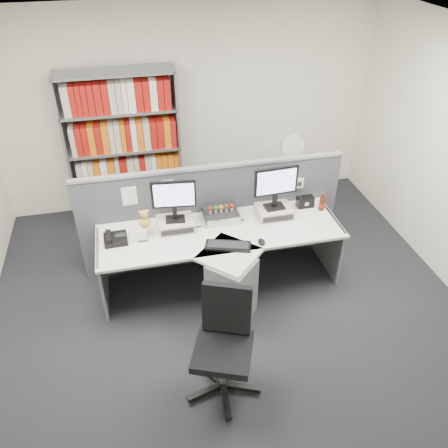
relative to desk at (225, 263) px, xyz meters
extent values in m
plane|color=#26272D|center=(0.00, -0.60, -0.46)|extent=(5.50, 5.50, 0.00)
cube|color=white|center=(0.00, 2.15, 0.89)|extent=(5.00, 0.04, 2.70)
cube|color=white|center=(0.00, -0.60, 2.24)|extent=(5.00, 5.50, 0.04)
cube|color=#494B53|center=(0.00, 0.65, 0.17)|extent=(3.00, 0.05, 1.25)
cube|color=#A0A0A6|center=(0.00, 0.65, 0.80)|extent=(3.00, 0.07, 0.03)
cube|color=white|center=(0.95, 0.62, 0.49)|extent=(0.22, 0.04, 0.12)
cube|color=white|center=(-0.90, 0.63, 0.59)|extent=(0.16, 0.00, 0.22)
cube|color=white|center=(-0.50, 0.63, 0.59)|extent=(0.16, 0.00, 0.22)
cube|color=white|center=(0.70, 0.63, 0.59)|extent=(0.16, 0.00, 0.22)
cube|color=silver|center=(0.00, 0.22, 0.25)|extent=(2.60, 0.80, 0.03)
cube|color=silver|center=(0.00, -0.18, 0.25)|extent=(0.74, 0.74, 0.03)
cube|color=gray|center=(0.00, -0.30, -0.11)|extent=(0.57, 0.57, 0.69)
cube|color=gray|center=(-1.28, 0.22, -0.10)|extent=(0.03, 0.70, 0.72)
cube|color=gray|center=(1.28, 0.22, -0.10)|extent=(0.03, 0.70, 0.72)
cube|color=gray|center=(0.00, 0.58, -0.11)|extent=(2.50, 0.02, 0.45)
cube|color=#BCB09C|center=(-0.46, 0.38, 0.31)|extent=(0.38, 0.30, 0.10)
cube|color=black|center=(-0.46, 0.23, 0.31)|extent=(0.34, 0.01, 0.06)
cube|color=#BCB09C|center=(0.64, 0.38, 0.31)|extent=(0.38, 0.30, 0.10)
cube|color=black|center=(0.64, 0.23, 0.31)|extent=(0.34, 0.01, 0.06)
cube|color=black|center=(-0.46, 0.38, 0.37)|extent=(0.22, 0.17, 0.02)
cube|color=black|center=(-0.46, 0.38, 0.46)|extent=(0.05, 0.03, 0.17)
cube|color=black|center=(-0.46, 0.38, 0.68)|extent=(0.46, 0.09, 0.30)
cube|color=#BABFF7|center=(-0.45, 0.37, 0.68)|extent=(0.41, 0.05, 0.26)
cube|color=black|center=(0.64, 0.38, 0.37)|extent=(0.22, 0.17, 0.02)
cube|color=black|center=(0.64, 0.38, 0.46)|extent=(0.05, 0.03, 0.17)
cube|color=black|center=(0.64, 0.38, 0.70)|extent=(0.48, 0.06, 0.32)
cube|color=#BABFF7|center=(0.64, 0.36, 0.70)|extent=(0.43, 0.03, 0.27)
cube|color=black|center=(0.05, 0.45, 0.31)|extent=(0.36, 0.32, 0.10)
cube|color=silver|center=(0.05, 0.29, 0.31)|extent=(0.36, 0.01, 0.09)
cylinder|color=#BCB09C|center=(-0.07, 0.43, 0.38)|extent=(0.03, 0.03, 0.03)
sphere|color=#A5140F|center=(-0.07, 0.43, 0.42)|extent=(0.05, 0.05, 0.05)
cylinder|color=#BCB09C|center=(-0.01, 0.43, 0.38)|extent=(0.03, 0.03, 0.03)
sphere|color=#19721E|center=(-0.01, 0.43, 0.42)|extent=(0.05, 0.05, 0.05)
cylinder|color=#BCB09C|center=(0.05, 0.43, 0.38)|extent=(0.03, 0.03, 0.03)
sphere|color=orange|center=(0.05, 0.43, 0.42)|extent=(0.05, 0.05, 0.05)
cylinder|color=#BCB09C|center=(0.11, 0.43, 0.38)|extent=(0.03, 0.03, 0.03)
sphere|color=#593319|center=(0.11, 0.43, 0.42)|extent=(0.05, 0.05, 0.05)
cylinder|color=#BCB09C|center=(0.17, 0.43, 0.38)|extent=(0.03, 0.03, 0.03)
sphere|color=#A5140F|center=(0.17, 0.43, 0.42)|extent=(0.05, 0.05, 0.05)
cube|color=black|center=(0.01, -0.07, 0.28)|extent=(0.49, 0.30, 0.03)
cube|color=black|center=(0.01, -0.07, 0.29)|extent=(0.43, 0.24, 0.01)
ellipsoid|color=black|center=(0.36, -0.09, 0.28)|extent=(0.07, 0.11, 0.04)
cube|color=black|center=(-1.09, 0.27, 0.30)|extent=(0.24, 0.22, 0.06)
cube|color=black|center=(-1.16, 0.27, 0.35)|extent=(0.06, 0.19, 0.04)
cube|color=black|center=(-1.04, 0.27, 0.33)|extent=(0.11, 0.07, 0.01)
cube|color=black|center=(-0.82, 0.24, 0.27)|extent=(0.09, 0.06, 0.02)
cube|color=white|center=(-0.82, 0.22, 0.33)|extent=(0.08, 0.03, 0.09)
cube|color=white|center=(-0.82, 0.25, 0.33)|extent=(0.08, 0.03, 0.09)
sphere|color=gold|center=(-0.78, 0.32, 0.42)|extent=(0.12, 0.12, 0.12)
sphere|color=gold|center=(-0.78, 0.32, 0.53)|extent=(0.08, 0.08, 0.08)
sphere|color=gold|center=(-0.81, 0.32, 0.56)|extent=(0.03, 0.03, 0.03)
sphere|color=gold|center=(-0.74, 0.32, 0.56)|extent=(0.03, 0.03, 0.03)
cube|color=black|center=(1.05, 0.48, 0.33)|extent=(0.19, 0.11, 0.13)
cylinder|color=#3F190A|center=(1.20, 0.37, 0.34)|extent=(0.06, 0.06, 0.16)
cylinder|color=#A5140F|center=(1.20, 0.37, 0.33)|extent=(0.07, 0.07, 0.04)
cylinder|color=#3F190A|center=(1.20, 0.37, 0.45)|extent=(0.02, 0.02, 0.04)
cylinder|color=#A5140F|center=(1.20, 0.37, 0.47)|extent=(0.03, 0.03, 0.01)
cube|color=gray|center=(-1.59, 1.85, 0.54)|extent=(0.03, 0.40, 2.00)
cube|color=gray|center=(-0.21, 1.85, 0.54)|extent=(0.03, 0.40, 2.00)
cube|color=gray|center=(-0.90, 2.04, 0.54)|extent=(1.40, 0.02, 2.00)
cube|color=gray|center=(-0.90, 1.85, -0.44)|extent=(1.38, 0.40, 0.03)
cube|color=gray|center=(-0.90, 1.85, 0.06)|extent=(1.38, 0.40, 0.03)
cube|color=gray|center=(-0.90, 1.85, 0.56)|extent=(1.38, 0.40, 0.03)
cube|color=gray|center=(-0.90, 1.85, 1.06)|extent=(1.38, 0.40, 0.03)
cube|color=gray|center=(-0.90, 1.85, 1.52)|extent=(1.38, 0.40, 0.03)
cube|color=#A5140F|center=(-0.90, 1.82, -0.24)|extent=(1.24, 0.28, 0.36)
cube|color=orange|center=(-0.90, 1.82, 0.26)|extent=(1.24, 0.28, 0.36)
cube|color=#BCB09C|center=(-0.90, 1.82, 0.76)|extent=(1.24, 0.28, 0.36)
cube|color=white|center=(-0.90, 1.82, 1.26)|extent=(1.24, 0.28, 0.36)
cube|color=gray|center=(1.20, 1.40, -0.11)|extent=(0.45, 0.60, 0.70)
cube|color=black|center=(1.20, 1.10, 0.06)|extent=(0.40, 0.02, 0.28)
cube|color=black|center=(1.20, 1.10, -0.26)|extent=(0.40, 0.02, 0.28)
cylinder|color=white|center=(1.20, 1.40, 0.26)|extent=(0.18, 0.18, 0.03)
cylinder|color=white|center=(1.20, 1.40, 0.36)|extent=(0.03, 0.03, 0.18)
cylinder|color=white|center=(1.20, 1.39, 0.60)|extent=(0.30, 0.08, 0.29)
cylinder|color=silver|center=(1.20, 1.41, 0.60)|extent=(0.30, 0.07, 0.29)
cylinder|color=silver|center=(-0.29, -1.17, -0.20)|extent=(0.05, 0.05, 0.42)
cube|color=black|center=(-0.29, -1.17, 0.03)|extent=(0.62, 0.62, 0.07)
cube|color=black|center=(-0.21, -0.96, 0.32)|extent=(0.43, 0.26, 0.48)
cube|color=black|center=(-0.11, -1.24, -0.41)|extent=(0.31, 0.16, 0.04)
cylinder|color=black|center=(0.00, -1.28, -0.42)|extent=(0.05, 0.05, 0.03)
cube|color=black|center=(-0.17, -1.02, -0.41)|extent=(0.24, 0.27, 0.04)
cylinder|color=black|center=(-0.09, -0.93, -0.42)|extent=(0.05, 0.05, 0.03)
cube|color=black|center=(-0.39, -1.01, -0.41)|extent=(0.21, 0.29, 0.04)
cylinder|color=black|center=(-0.45, -0.90, -0.42)|extent=(0.05, 0.05, 0.03)
cube|color=black|center=(-0.47, -1.21, -0.41)|extent=(0.32, 0.13, 0.04)
cylinder|color=black|center=(-0.59, -1.24, -0.42)|extent=(0.05, 0.05, 0.03)
cube|color=black|center=(-0.30, -1.35, -0.41)|extent=(0.07, 0.32, 0.04)
cylinder|color=black|center=(-0.31, -1.48, -0.42)|extent=(0.05, 0.05, 0.03)
camera|label=1|loc=(-0.84, -3.65, 3.11)|focal=36.77mm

